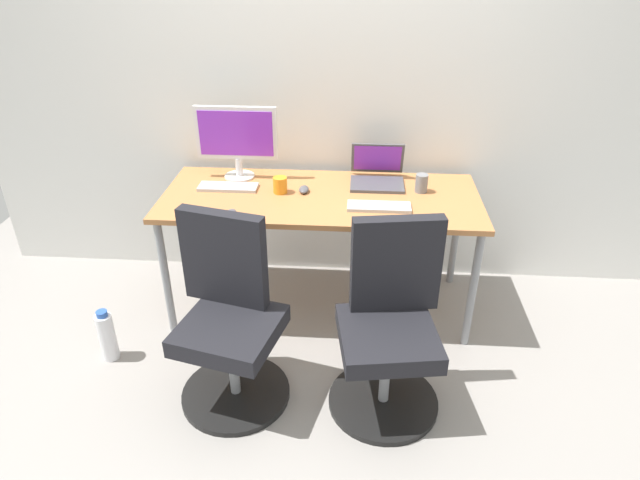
{
  "coord_description": "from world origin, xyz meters",
  "views": [
    {
      "loc": [
        0.2,
        -2.81,
        2.04
      ],
      "look_at": [
        0.0,
        -0.05,
        0.49
      ],
      "focal_mm": 30.79,
      "sensor_mm": 36.0,
      "label": 1
    }
  ],
  "objects_px": {
    "coffee_mug": "(280,185)",
    "office_chair_left": "(229,321)",
    "water_bottle_on_floor": "(107,336)",
    "open_laptop": "(377,174)",
    "office_chair_right": "(389,328)",
    "desktop_monitor": "(237,137)"
  },
  "relations": [
    {
      "from": "water_bottle_on_floor",
      "to": "coffee_mug",
      "type": "bearing_deg",
      "value": 34.4
    },
    {
      "from": "office_chair_left",
      "to": "office_chair_right",
      "type": "bearing_deg",
      "value": 0.09
    },
    {
      "from": "office_chair_right",
      "to": "coffee_mug",
      "type": "xyz_separation_m",
      "value": [
        -0.61,
        0.77,
        0.37
      ]
    },
    {
      "from": "office_chair_left",
      "to": "water_bottle_on_floor",
      "type": "distance_m",
      "value": 0.8
    },
    {
      "from": "office_chair_left",
      "to": "coffee_mug",
      "type": "relative_size",
      "value": 10.22
    },
    {
      "from": "office_chair_left",
      "to": "desktop_monitor",
      "type": "xyz_separation_m",
      "value": [
        -0.12,
        0.98,
        0.58
      ]
    },
    {
      "from": "office_chair_right",
      "to": "desktop_monitor",
      "type": "xyz_separation_m",
      "value": [
        -0.89,
        0.98,
        0.58
      ]
    },
    {
      "from": "office_chair_right",
      "to": "open_laptop",
      "type": "height_order",
      "value": "open_laptop"
    },
    {
      "from": "office_chair_left",
      "to": "office_chair_right",
      "type": "xyz_separation_m",
      "value": [
        0.76,
        0.0,
        0.0
      ]
    },
    {
      "from": "desktop_monitor",
      "to": "coffee_mug",
      "type": "relative_size",
      "value": 5.22
    },
    {
      "from": "open_laptop",
      "to": "coffee_mug",
      "type": "distance_m",
      "value": 0.58
    },
    {
      "from": "coffee_mug",
      "to": "office_chair_left",
      "type": "bearing_deg",
      "value": -101.14
    },
    {
      "from": "office_chair_right",
      "to": "open_laptop",
      "type": "distance_m",
      "value": 1.04
    },
    {
      "from": "office_chair_left",
      "to": "office_chair_right",
      "type": "relative_size",
      "value": 1.0
    },
    {
      "from": "office_chair_right",
      "to": "desktop_monitor",
      "type": "bearing_deg",
      "value": 132.17
    },
    {
      "from": "office_chair_left",
      "to": "open_laptop",
      "type": "distance_m",
      "value": 1.25
    },
    {
      "from": "water_bottle_on_floor",
      "to": "coffee_mug",
      "type": "xyz_separation_m",
      "value": [
        0.88,
        0.6,
        0.65
      ]
    },
    {
      "from": "office_chair_right",
      "to": "open_laptop",
      "type": "relative_size",
      "value": 3.03
    },
    {
      "from": "office_chair_right",
      "to": "water_bottle_on_floor",
      "type": "height_order",
      "value": "office_chair_right"
    },
    {
      "from": "office_chair_right",
      "to": "coffee_mug",
      "type": "bearing_deg",
      "value": 128.26
    },
    {
      "from": "office_chair_left",
      "to": "office_chair_right",
      "type": "distance_m",
      "value": 0.76
    },
    {
      "from": "office_chair_left",
      "to": "open_laptop",
      "type": "bearing_deg",
      "value": 53.93
    }
  ]
}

